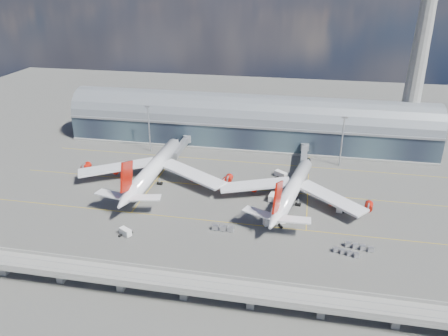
% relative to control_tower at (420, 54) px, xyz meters
% --- Properties ---
extents(ground, '(500.00, 500.00, 0.00)m').
position_rel_control_tower_xyz_m(ground, '(-85.00, -83.00, -51.64)').
color(ground, '#474744').
rests_on(ground, ground).
extents(taxi_lines, '(200.00, 80.12, 0.01)m').
position_rel_control_tower_xyz_m(taxi_lines, '(-85.00, -60.89, -51.63)').
color(taxi_lines, gold).
rests_on(taxi_lines, ground).
extents(terminal, '(200.00, 30.00, 28.00)m').
position_rel_control_tower_xyz_m(terminal, '(-85.00, -5.01, -40.30)').
color(terminal, '#1E2633').
rests_on(terminal, ground).
extents(control_tower, '(19.00, 19.00, 103.00)m').
position_rel_control_tower_xyz_m(control_tower, '(0.00, 0.00, 0.00)').
color(control_tower, gray).
rests_on(control_tower, ground).
extents(guideway, '(220.00, 8.50, 7.20)m').
position_rel_control_tower_xyz_m(guideway, '(-85.00, -138.00, -46.34)').
color(guideway, gray).
rests_on(guideway, ground).
extents(floodlight_mast_left, '(3.00, 0.70, 25.70)m').
position_rel_control_tower_xyz_m(floodlight_mast_left, '(-135.00, -28.00, -38.00)').
color(floodlight_mast_left, gray).
rests_on(floodlight_mast_left, ground).
extents(floodlight_mast_right, '(3.00, 0.70, 25.70)m').
position_rel_control_tower_xyz_m(floodlight_mast_right, '(-35.00, -28.00, -38.00)').
color(floodlight_mast_right, gray).
rests_on(floodlight_mast_right, ground).
extents(airliner_left, '(73.18, 76.83, 23.48)m').
position_rel_control_tower_xyz_m(airliner_left, '(-120.30, -64.47, -44.93)').
color(airliner_left, white).
rests_on(airliner_left, ground).
extents(airliner_right, '(65.03, 68.05, 21.68)m').
position_rel_control_tower_xyz_m(airliner_right, '(-56.61, -71.37, -46.02)').
color(airliner_right, white).
rests_on(airliner_right, ground).
extents(jet_bridge_left, '(4.40, 28.00, 7.25)m').
position_rel_control_tower_xyz_m(jet_bridge_left, '(-116.78, -29.88, -46.46)').
color(jet_bridge_left, gray).
rests_on(jet_bridge_left, ground).
extents(jet_bridge_right, '(4.40, 32.00, 7.25)m').
position_rel_control_tower_xyz_m(jet_bridge_right, '(-52.78, -31.82, -46.46)').
color(jet_bridge_right, gray).
rests_on(jet_bridge_right, ground).
extents(service_truck_0, '(5.14, 7.02, 2.80)m').
position_rel_control_tower_xyz_m(service_truck_0, '(-124.46, -81.52, -50.19)').
color(service_truck_0, white).
rests_on(service_truck_0, ground).
extents(service_truck_1, '(5.26, 4.28, 2.78)m').
position_rel_control_tower_xyz_m(service_truck_1, '(-115.61, -109.15, -50.23)').
color(service_truck_1, white).
rests_on(service_truck_1, ground).
extents(service_truck_2, '(8.90, 6.46, 3.18)m').
position_rel_control_tower_xyz_m(service_truck_2, '(-62.22, -90.95, -49.98)').
color(service_truck_2, white).
rests_on(service_truck_2, ground).
extents(service_truck_3, '(3.31, 6.69, 3.11)m').
position_rel_control_tower_xyz_m(service_truck_3, '(-36.89, -74.73, -50.05)').
color(service_truck_3, white).
rests_on(service_truck_3, ground).
extents(service_truck_4, '(3.22, 5.51, 3.02)m').
position_rel_control_tower_xyz_m(service_truck_4, '(-64.77, -71.59, -50.11)').
color(service_truck_4, white).
rests_on(service_truck_4, ground).
extents(service_truck_5, '(6.41, 5.72, 3.02)m').
position_rel_control_tower_xyz_m(service_truck_5, '(-62.97, -47.92, -50.09)').
color(service_truck_5, white).
rests_on(service_truck_5, ground).
extents(cargo_train_0, '(8.57, 1.99, 1.91)m').
position_rel_control_tower_xyz_m(cargo_train_0, '(-80.87, -99.10, -50.64)').
color(cargo_train_0, gray).
rests_on(cargo_train_0, ground).
extents(cargo_train_1, '(9.26, 3.85, 1.53)m').
position_rel_control_tower_xyz_m(cargo_train_1, '(-36.23, -105.91, -50.84)').
color(cargo_train_1, gray).
rests_on(cargo_train_1, ground).
extents(cargo_train_2, '(10.30, 3.79, 1.70)m').
position_rel_control_tower_xyz_m(cargo_train_2, '(-31.54, -101.68, -50.75)').
color(cargo_train_2, gray).
rests_on(cargo_train_2, ground).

